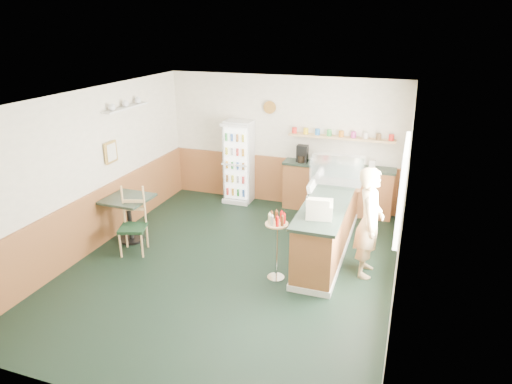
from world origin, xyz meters
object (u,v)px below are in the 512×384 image
at_px(display_case, 337,171).
at_px(cafe_table, 129,211).
at_px(cash_register, 320,209).
at_px(cafe_chair, 135,218).
at_px(drinks_fridge, 239,162).
at_px(shopkeeper, 369,222).
at_px(condiment_stand, 277,236).

distance_m(display_case, cafe_table, 3.72).
relative_size(cash_register, cafe_chair, 0.35).
bearing_deg(cafe_chair, cafe_table, 119.70).
xyz_separation_m(drinks_fridge, display_case, (2.27, -1.12, 0.38)).
bearing_deg(cafe_chair, drinks_fridge, 54.83).
xyz_separation_m(shopkeeper, condiment_stand, (-1.27, -0.60, -0.15)).
height_order(drinks_fridge, cafe_table, drinks_fridge).
bearing_deg(cash_register, display_case, 81.59).
height_order(cash_register, shopkeeper, shopkeeper).
bearing_deg(cafe_table, display_case, 21.45).
relative_size(drinks_fridge, shopkeeper, 1.02).
bearing_deg(display_case, cafe_table, -158.55).
bearing_deg(drinks_fridge, cafe_chair, -106.74).
bearing_deg(shopkeeper, display_case, 29.90).
xyz_separation_m(cafe_table, cafe_chair, (0.31, -0.28, 0.01)).
relative_size(shopkeeper, cafe_chair, 1.53).
bearing_deg(cash_register, drinks_fridge, 122.96).
bearing_deg(display_case, drinks_fridge, 153.64).
distance_m(drinks_fridge, condiment_stand, 3.32).
relative_size(cafe_table, cafe_chair, 0.73).
distance_m(condiment_stand, cafe_table, 2.86).
xyz_separation_m(cash_register, cafe_table, (-3.40, 0.12, -0.54)).
height_order(condiment_stand, cafe_table, condiment_stand).
height_order(cash_register, cafe_table, cash_register).
xyz_separation_m(shopkeeper, cafe_table, (-4.10, -0.22, -0.28)).
bearing_deg(display_case, cash_register, -90.00).
bearing_deg(cash_register, shopkeeper, 17.32).
bearing_deg(shopkeeper, drinks_fridge, 50.76).
bearing_deg(cafe_chair, shopkeeper, -11.00).
xyz_separation_m(shopkeeper, cafe_chair, (-3.79, -0.50, -0.27)).
xyz_separation_m(display_case, cafe_chair, (-3.09, -1.61, -0.67)).
xyz_separation_m(condiment_stand, cafe_table, (-2.83, 0.38, -0.14)).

